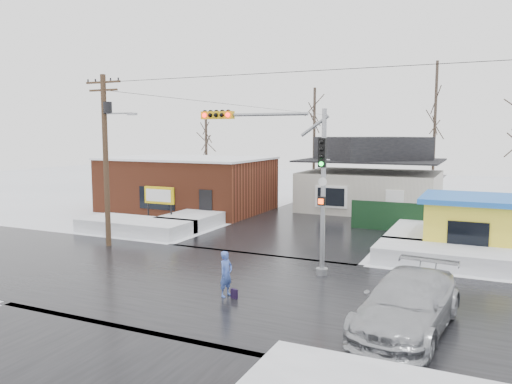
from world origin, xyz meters
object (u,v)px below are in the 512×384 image
at_px(marquee_sign, 159,196).
at_px(pedestrian, 226,274).
at_px(kiosk, 470,224).
at_px(car, 408,304).
at_px(utility_pole, 106,150).
at_px(traffic_signal, 288,167).

relative_size(marquee_sign, pedestrian, 1.51).
bearing_deg(kiosk, marquee_sign, -178.45).
relative_size(kiosk, car, 0.79).
distance_m(marquee_sign, car, 20.50).
height_order(utility_pole, car, utility_pole).
bearing_deg(utility_pole, kiosk, 20.44).
relative_size(marquee_sign, car, 0.44).
height_order(traffic_signal, marquee_sign, traffic_signal).
height_order(marquee_sign, kiosk, kiosk).
bearing_deg(utility_pole, marquee_sign, 100.13).
distance_m(traffic_signal, car, 8.24).
bearing_deg(marquee_sign, kiosk, 1.55).
distance_m(utility_pole, pedestrian, 11.47).
bearing_deg(traffic_signal, kiosk, 44.84).
distance_m(kiosk, car, 11.76).
height_order(marquee_sign, car, marquee_sign).
bearing_deg(utility_pole, pedestrian, -26.08).
bearing_deg(traffic_signal, pedestrian, -100.85).
xyz_separation_m(utility_pole, marquee_sign, (-1.07, 5.99, -3.19)).
xyz_separation_m(kiosk, pedestrian, (-7.86, -11.18, -0.62)).
xyz_separation_m(marquee_sign, kiosk, (18.50, 0.50, -0.46)).
height_order(marquee_sign, pedestrian, marquee_sign).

